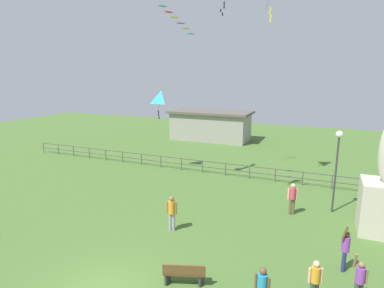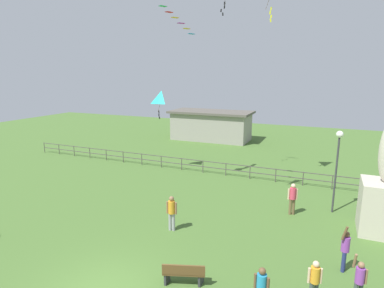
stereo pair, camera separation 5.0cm
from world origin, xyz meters
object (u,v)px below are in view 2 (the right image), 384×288
object	(u,v)px
statue_monument	(384,197)
park_bench	(184,273)
person_1	(293,197)
person_6	(172,211)
kite_3	(162,99)
lamppost	(338,154)
person_4	(315,279)
person_2	(261,288)
person_3	(345,248)
person_5	(359,279)

from	to	relation	value
statue_monument	park_bench	distance (m)	9.95
person_1	park_bench	bearing A→B (deg)	-110.43
park_bench	person_6	xyz separation A→B (m)	(-2.22, 3.45, 0.53)
person_1	kite_3	distance (m)	11.97
lamppost	person_4	world-z (taller)	lamppost
park_bench	person_2	xyz separation A→B (m)	(2.78, -0.38, 0.48)
person_2	person_3	bearing A→B (deg)	55.63
person_3	person_6	bearing A→B (deg)	177.68
person_2	person_6	bearing A→B (deg)	142.50
statue_monument	person_6	bearing A→B (deg)	-158.04
person_4	person_5	xyz separation A→B (m)	(1.32, 0.55, 0.01)
park_bench	kite_3	world-z (taller)	kite_3
person_3	person_5	xyz separation A→B (m)	(0.37, -1.79, -0.07)
park_bench	person_4	size ratio (longest dim) A/B	1.02
park_bench	person_1	world-z (taller)	person_1
person_1	person_3	size ratio (longest dim) A/B	0.90
park_bench	person_5	bearing A→B (deg)	13.80
person_1	person_3	xyz separation A→B (m)	(2.37, -4.41, -0.03)
person_3	person_4	distance (m)	2.52
lamppost	person_2	world-z (taller)	lamppost
person_6	person_1	bearing A→B (deg)	39.24
lamppost	person_3	world-z (taller)	lamppost
person_1	kite_3	world-z (taller)	kite_3
statue_monument	person_4	bearing A→B (deg)	-112.48
kite_3	person_6	bearing A→B (deg)	-59.16
kite_3	statue_monument	bearing A→B (deg)	-19.16
lamppost	park_bench	xyz separation A→B (m)	(-4.80, -8.73, -2.77)
statue_monument	park_bench	xyz separation A→B (m)	(-6.84, -7.10, -1.32)
park_bench	person_1	distance (m)	8.08
park_bench	person_2	world-z (taller)	person_2
park_bench	kite_3	bearing A→B (deg)	121.39
person_4	kite_3	distance (m)	16.77
person_5	statue_monument	bearing A→B (deg)	77.36
person_1	person_4	distance (m)	6.90
park_bench	person_6	world-z (taller)	person_6
person_3	statue_monument	bearing A→B (deg)	67.30
person_2	person_5	bearing A→B (deg)	32.11
park_bench	person_5	xyz separation A→B (m)	(5.56, 1.36, 0.42)
person_2	kite_3	distance (m)	16.65
person_1	person_5	world-z (taller)	person_5
person_4	statue_monument	bearing A→B (deg)	67.52
person_2	person_6	size ratio (longest dim) A/B	0.95
lamppost	person_1	xyz separation A→B (m)	(-1.99, -1.17, -2.25)
kite_3	person_5	bearing A→B (deg)	-39.59
park_bench	person_1	bearing A→B (deg)	69.57
person_2	park_bench	bearing A→B (deg)	172.19
person_6	statue_monument	bearing A→B (deg)	21.96
person_2	person_4	size ratio (longest dim) A/B	1.07
person_3	person_4	size ratio (longest dim) A/B	1.25
person_3	person_5	bearing A→B (deg)	-78.39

